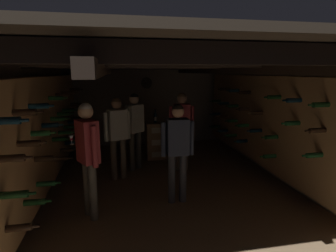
{
  "coord_description": "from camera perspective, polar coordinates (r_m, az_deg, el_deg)",
  "views": [
    {
      "loc": [
        -0.87,
        -4.71,
        2.13
      ],
      "look_at": [
        0.1,
        0.32,
        1.1
      ],
      "focal_mm": 28.95,
      "sensor_mm": 36.0,
      "label": 1
    }
  ],
  "objects": [
    {
      "name": "ground_plane",
      "position": [
        5.24,
        -0.45,
        -12.59
      ],
      "size": [
        8.4,
        8.4,
        0.0
      ],
      "primitive_type": "plane",
      "color": "#8C7051"
    },
    {
      "name": "room_shell",
      "position": [
        5.11,
        -1.05,
        3.39
      ],
      "size": [
        4.72,
        6.52,
        2.41
      ],
      "color": "gray",
      "rests_on": "ground_plane"
    },
    {
      "name": "wine_crate_stack",
      "position": [
        6.7,
        -2.32,
        -3.12
      ],
      "size": [
        0.52,
        0.35,
        0.9
      ],
      "color": "#A37547",
      "rests_on": "ground_plane"
    },
    {
      "name": "display_bottle",
      "position": [
        6.63,
        -2.69,
        1.88
      ],
      "size": [
        0.08,
        0.08,
        0.35
      ],
      "color": "#0F2838",
      "rests_on": "wine_crate_stack"
    },
    {
      "name": "person_host_center",
      "position": [
        4.34,
        2.02,
        -3.9
      ],
      "size": [
        0.54,
        0.22,
        1.64
      ],
      "color": "#2D2D33",
      "rests_on": "ground_plane"
    },
    {
      "name": "person_guest_rear_center",
      "position": [
        5.89,
        -7.01,
        0.42
      ],
      "size": [
        0.44,
        0.44,
        1.68
      ],
      "color": "#4C473D",
      "rests_on": "ground_plane"
    },
    {
      "name": "person_guest_far_right",
      "position": [
        5.81,
        2.9,
        0.48
      ],
      "size": [
        0.54,
        0.33,
        1.7
      ],
      "color": "brown",
      "rests_on": "ground_plane"
    },
    {
      "name": "person_guest_mid_left",
      "position": [
        4.03,
        -16.53,
        -4.79
      ],
      "size": [
        0.43,
        0.48,
        1.71
      ],
      "color": "#4C473D",
      "rests_on": "ground_plane"
    },
    {
      "name": "person_guest_far_left",
      "position": [
        5.39,
        -10.61,
        -1.0
      ],
      "size": [
        0.52,
        0.4,
        1.64
      ],
      "color": "brown",
      "rests_on": "ground_plane"
    }
  ]
}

